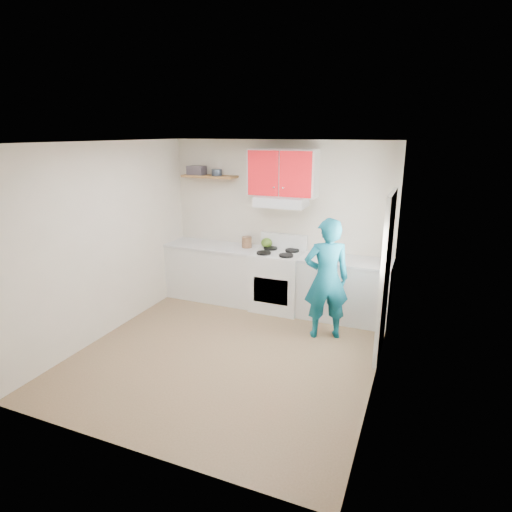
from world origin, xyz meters
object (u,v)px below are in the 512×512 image
at_px(crock, 247,243).
at_px(tin, 217,172).
at_px(stove, 278,281).
at_px(person, 326,279).
at_px(kettle, 267,243).

bearing_deg(crock, tin, 173.57).
height_order(stove, crock, crock).
bearing_deg(person, crock, -50.70).
bearing_deg(stove, person, -36.02).
bearing_deg(crock, kettle, 22.27).
bearing_deg(tin, crock, -6.43).
bearing_deg(tin, person, -22.18).
relative_size(tin, person, 0.10).
relative_size(stove, crock, 4.73).
height_order(tin, person, tin).
xyz_separation_m(stove, tin, (-1.11, 0.16, 1.63)).
bearing_deg(stove, crock, 170.18).
distance_m(stove, tin, 1.98).
distance_m(kettle, crock, 0.32).
bearing_deg(tin, kettle, 4.13).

